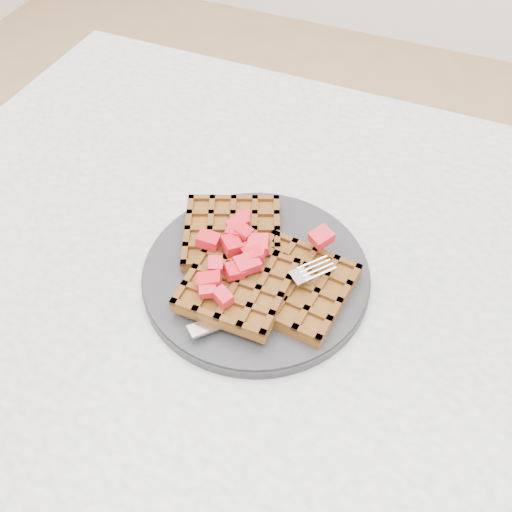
% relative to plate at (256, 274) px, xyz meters
% --- Properties ---
extents(ground, '(4.00, 4.00, 0.00)m').
position_rel_plate_xyz_m(ground, '(0.11, 0.01, -0.76)').
color(ground, tan).
rests_on(ground, ground).
extents(table, '(1.20, 0.80, 0.75)m').
position_rel_plate_xyz_m(table, '(0.11, 0.01, -0.12)').
color(table, silver).
rests_on(table, ground).
extents(plate, '(0.26, 0.26, 0.02)m').
position_rel_plate_xyz_m(plate, '(0.00, 0.00, 0.00)').
color(plate, '#232326').
rests_on(plate, table).
extents(waffles, '(0.23, 0.20, 0.03)m').
position_rel_plate_xyz_m(waffles, '(0.00, -0.00, 0.02)').
color(waffles, brown).
rests_on(waffles, plate).
extents(strawberry_pile, '(0.15, 0.15, 0.02)m').
position_rel_plate_xyz_m(strawberry_pile, '(0.00, -0.00, 0.05)').
color(strawberry_pile, '#A70010').
rests_on(strawberry_pile, waffles).
extents(fork, '(0.13, 0.16, 0.02)m').
position_rel_plate_xyz_m(fork, '(0.03, -0.04, 0.02)').
color(fork, silver).
rests_on(fork, plate).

